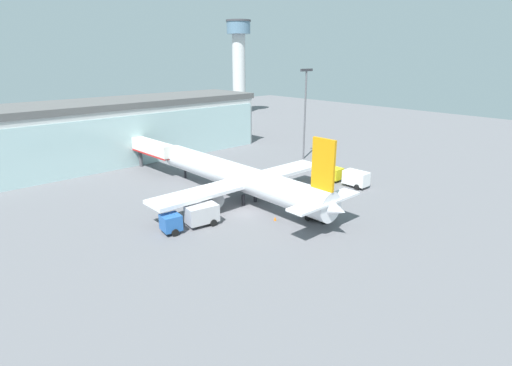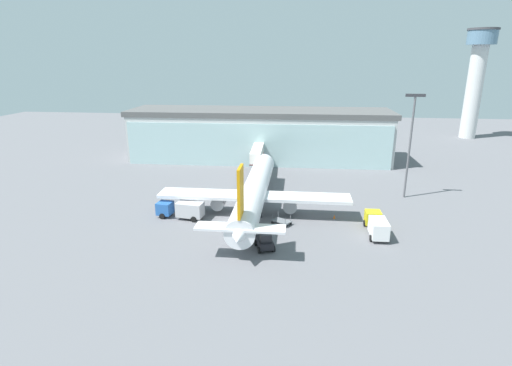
{
  "view_description": "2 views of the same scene",
  "coord_description": "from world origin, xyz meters",
  "px_view_note": "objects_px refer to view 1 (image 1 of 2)",
  "views": [
    {
      "loc": [
        -32.46,
        -39.27,
        20.65
      ],
      "look_at": [
        5.49,
        3.3,
        2.34
      ],
      "focal_mm": 28.0,
      "sensor_mm": 36.0,
      "label": 1
    },
    {
      "loc": [
        10.28,
        -55.5,
        23.58
      ],
      "look_at": [
        3.25,
        4.65,
        4.78
      ],
      "focal_mm": 28.0,
      "sensor_mm": 36.0,
      "label": 2
    }
  ],
  "objects_px": {
    "control_tower": "(239,59)",
    "fuel_truck": "(349,177)",
    "safety_cone_nose": "(275,219)",
    "baggage_cart": "(283,197)",
    "pushback_tug": "(320,213)",
    "jet_bridge": "(151,148)",
    "catering_truck": "(192,217)",
    "safety_cone_wingtip": "(303,183)",
    "airplane": "(240,178)",
    "apron_light_mast": "(305,107)"
  },
  "relations": [
    {
      "from": "jet_bridge",
      "to": "safety_cone_wingtip",
      "type": "relative_size",
      "value": 22.39
    },
    {
      "from": "apron_light_mast",
      "to": "pushback_tug",
      "type": "xyz_separation_m",
      "value": [
        -22.8,
        -23.2,
        -9.83
      ]
    },
    {
      "from": "airplane",
      "to": "pushback_tug",
      "type": "xyz_separation_m",
      "value": [
        2.87,
        -12.85,
        -2.5
      ]
    },
    {
      "from": "safety_cone_nose",
      "to": "pushback_tug",
      "type": "bearing_deg",
      "value": -39.98
    },
    {
      "from": "catering_truck",
      "to": "safety_cone_nose",
      "type": "relative_size",
      "value": 13.67
    },
    {
      "from": "fuel_truck",
      "to": "safety_cone_nose",
      "type": "bearing_deg",
      "value": 96.27
    },
    {
      "from": "control_tower",
      "to": "safety_cone_nose",
      "type": "xyz_separation_m",
      "value": [
        -60.31,
        -80.6,
        -19.13
      ]
    },
    {
      "from": "apron_light_mast",
      "to": "safety_cone_nose",
      "type": "bearing_deg",
      "value": -144.47
    },
    {
      "from": "baggage_cart",
      "to": "pushback_tug",
      "type": "xyz_separation_m",
      "value": [
        -1.71,
        -8.37,
        0.47
      ]
    },
    {
      "from": "control_tower",
      "to": "fuel_truck",
      "type": "relative_size",
      "value": 4.4
    },
    {
      "from": "catering_truck",
      "to": "safety_cone_wingtip",
      "type": "xyz_separation_m",
      "value": [
        23.46,
        2.6,
        -1.19
      ]
    },
    {
      "from": "airplane",
      "to": "safety_cone_nose",
      "type": "bearing_deg",
      "value": 169.64
    },
    {
      "from": "baggage_cart",
      "to": "safety_cone_nose",
      "type": "height_order",
      "value": "baggage_cart"
    },
    {
      "from": "airplane",
      "to": "safety_cone_nose",
      "type": "relative_size",
      "value": 69.48
    },
    {
      "from": "fuel_truck",
      "to": "pushback_tug",
      "type": "xyz_separation_m",
      "value": [
        -15.13,
        -6.31,
        -0.49
      ]
    },
    {
      "from": "jet_bridge",
      "to": "baggage_cart",
      "type": "xyz_separation_m",
      "value": [
        6.76,
        -27.37,
        -3.81
      ]
    },
    {
      "from": "jet_bridge",
      "to": "fuel_truck",
      "type": "relative_size",
      "value": 1.68
    },
    {
      "from": "jet_bridge",
      "to": "pushback_tug",
      "type": "relative_size",
      "value": 3.41
    },
    {
      "from": "fuel_truck",
      "to": "jet_bridge",
      "type": "bearing_deg",
      "value": 33.22
    },
    {
      "from": "airplane",
      "to": "catering_truck",
      "type": "height_order",
      "value": "airplane"
    },
    {
      "from": "fuel_truck",
      "to": "safety_cone_nose",
      "type": "xyz_separation_m",
      "value": [
        -19.59,
        -2.57,
        -1.19
      ]
    },
    {
      "from": "apron_light_mast",
      "to": "pushback_tug",
      "type": "bearing_deg",
      "value": -134.5
    },
    {
      "from": "jet_bridge",
      "to": "safety_cone_wingtip",
      "type": "xyz_separation_m",
      "value": [
        14.76,
        -24.12,
        -4.03
      ]
    },
    {
      "from": "baggage_cart",
      "to": "apron_light_mast",
      "type": "bearing_deg",
      "value": -113.48
    },
    {
      "from": "baggage_cart",
      "to": "pushback_tug",
      "type": "bearing_deg",
      "value": 109.85
    },
    {
      "from": "catering_truck",
      "to": "fuel_truck",
      "type": "xyz_separation_m",
      "value": [
        28.87,
        -2.71,
        0.0
      ]
    },
    {
      "from": "baggage_cart",
      "to": "jet_bridge",
      "type": "bearing_deg",
      "value": -44.72
    },
    {
      "from": "catering_truck",
      "to": "control_tower",
      "type": "bearing_deg",
      "value": -125.47
    },
    {
      "from": "jet_bridge",
      "to": "pushback_tug",
      "type": "xyz_separation_m",
      "value": [
        5.05,
        -35.75,
        -3.33
      ]
    },
    {
      "from": "control_tower",
      "to": "apron_light_mast",
      "type": "distance_m",
      "value": 70.03
    },
    {
      "from": "control_tower",
      "to": "baggage_cart",
      "type": "distance_m",
      "value": 95.18
    },
    {
      "from": "control_tower",
      "to": "catering_truck",
      "type": "bearing_deg",
      "value": -132.74
    },
    {
      "from": "jet_bridge",
      "to": "safety_cone_nose",
      "type": "xyz_separation_m",
      "value": [
        0.59,
        -32.01,
        -4.03
      ]
    },
    {
      "from": "apron_light_mast",
      "to": "safety_cone_nose",
      "type": "xyz_separation_m",
      "value": [
        -27.26,
        -19.47,
        -10.53
      ]
    },
    {
      "from": "catering_truck",
      "to": "safety_cone_wingtip",
      "type": "relative_size",
      "value": 13.67
    },
    {
      "from": "apron_light_mast",
      "to": "airplane",
      "type": "relative_size",
      "value": 0.47
    },
    {
      "from": "control_tower",
      "to": "pushback_tug",
      "type": "xyz_separation_m",
      "value": [
        -55.86,
        -84.34,
        -18.44
      ]
    },
    {
      "from": "safety_cone_nose",
      "to": "safety_cone_wingtip",
      "type": "height_order",
      "value": "same"
    },
    {
      "from": "pushback_tug",
      "to": "safety_cone_wingtip",
      "type": "relative_size",
      "value": 6.57
    },
    {
      "from": "jet_bridge",
      "to": "airplane",
      "type": "distance_m",
      "value": 23.01
    },
    {
      "from": "apron_light_mast",
      "to": "airplane",
      "type": "distance_m",
      "value": 28.64
    },
    {
      "from": "fuel_truck",
      "to": "control_tower",
      "type": "bearing_deg",
      "value": -28.77
    },
    {
      "from": "control_tower",
      "to": "safety_cone_wingtip",
      "type": "height_order",
      "value": "control_tower"
    },
    {
      "from": "pushback_tug",
      "to": "safety_cone_wingtip",
      "type": "bearing_deg",
      "value": -58.9
    },
    {
      "from": "pushback_tug",
      "to": "safety_cone_nose",
      "type": "relative_size",
      "value": 6.57
    },
    {
      "from": "pushback_tug",
      "to": "catering_truck",
      "type": "bearing_deg",
      "value": 37.72
    },
    {
      "from": "baggage_cart",
      "to": "safety_cone_nose",
      "type": "relative_size",
      "value": 5.86
    },
    {
      "from": "jet_bridge",
      "to": "baggage_cart",
      "type": "relative_size",
      "value": 3.82
    },
    {
      "from": "control_tower",
      "to": "fuel_truck",
      "type": "xyz_separation_m",
      "value": [
        -40.73,
        -78.03,
        -17.94
      ]
    },
    {
      "from": "fuel_truck",
      "to": "baggage_cart",
      "type": "relative_size",
      "value": 2.28
    }
  ]
}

